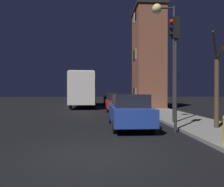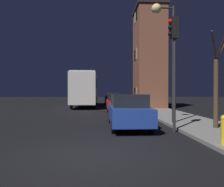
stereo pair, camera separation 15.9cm
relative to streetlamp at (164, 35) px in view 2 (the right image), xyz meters
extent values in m
plane|color=black|center=(-3.51, -4.95, -4.66)|extent=(120.00, 120.00, 0.00)
cube|color=brown|center=(1.67, 11.01, 0.40)|extent=(2.75, 3.96, 9.86)
cube|color=black|center=(1.67, 11.01, 5.48)|extent=(2.99, 4.20, 0.30)
cube|color=#E5C67F|center=(0.28, 10.53, -3.13)|extent=(0.03, 0.70, 1.10)
cube|color=black|center=(0.28, 11.49, -3.13)|extent=(0.03, 0.70, 1.10)
cube|color=#E5C67F|center=(0.28, 10.53, 0.80)|extent=(0.03, 0.70, 1.10)
cube|color=black|center=(0.28, 11.49, 0.80)|extent=(0.03, 0.70, 1.10)
cube|color=black|center=(0.28, 10.53, 4.73)|extent=(0.03, 0.70, 1.10)
cube|color=#E5C67F|center=(0.28, 11.49, 4.73)|extent=(0.03, 0.70, 1.10)
cylinder|color=#28282B|center=(0.47, 0.00, -1.53)|extent=(0.14, 0.14, 6.00)
cylinder|color=#28282B|center=(0.02, 0.00, 1.37)|extent=(0.90, 0.09, 0.09)
sphere|color=#F9E08C|center=(-0.43, 0.00, 1.32)|extent=(0.50, 0.50, 0.50)
cylinder|color=#28282B|center=(-0.16, -1.98, -2.67)|extent=(0.12, 0.12, 3.98)
cube|color=black|center=(-0.16, -1.98, -0.23)|extent=(0.30, 0.24, 0.90)
sphere|color=red|center=(-0.34, -1.98, 0.04)|extent=(0.20, 0.20, 0.20)
sphere|color=black|center=(-0.34, -1.98, -0.23)|extent=(0.20, 0.20, 0.20)
sphere|color=black|center=(-0.34, -1.98, -0.50)|extent=(0.20, 0.20, 0.20)
cylinder|color=#473323|center=(1.80, -1.71, -3.02)|extent=(0.21, 0.21, 3.02)
cylinder|color=#473323|center=(2.22, -1.53, -0.89)|extent=(0.92, 0.45, 1.28)
cylinder|color=#473323|center=(1.52, -2.07, -0.99)|extent=(0.66, 0.80, 1.10)
cylinder|color=#473323|center=(1.72, -2.25, -1.11)|extent=(0.26, 1.13, 0.87)
cube|color=beige|center=(-5.00, 13.77, -2.64)|extent=(2.50, 9.91, 3.08)
cube|color=black|center=(-5.00, 13.77, -2.09)|extent=(2.52, 9.12, 1.11)
cube|color=#B2B2B2|center=(-5.00, 13.77, -1.05)|extent=(2.38, 9.42, 0.12)
cylinder|color=black|center=(-3.84, 17.00, -4.18)|extent=(0.18, 0.96, 0.96)
cylinder|color=black|center=(-6.16, 17.00, -4.18)|extent=(0.18, 0.96, 0.96)
cylinder|color=black|center=(-3.84, 10.55, -4.18)|extent=(0.18, 0.96, 0.96)
cylinder|color=black|center=(-6.16, 10.55, -4.18)|extent=(0.18, 0.96, 0.96)
cube|color=navy|center=(-1.97, -0.59, -4.00)|extent=(1.74, 4.51, 0.74)
cube|color=black|center=(-1.97, -0.82, -3.34)|extent=(1.53, 2.34, 0.58)
cylinder|color=black|center=(-1.18, 0.87, -4.36)|extent=(0.18, 0.59, 0.59)
cylinder|color=black|center=(-2.75, 0.87, -4.36)|extent=(0.18, 0.59, 0.59)
cylinder|color=black|center=(-1.18, -2.06, -4.36)|extent=(0.18, 0.59, 0.59)
cylinder|color=black|center=(-2.75, -2.06, -4.36)|extent=(0.18, 0.59, 0.59)
cube|color=#B21E19|center=(-1.88, 8.37, -4.03)|extent=(1.73, 4.67, 0.64)
cube|color=black|center=(-1.88, 8.14, -3.47)|extent=(1.52, 2.43, 0.49)
cylinder|color=black|center=(-1.11, 9.89, -4.35)|extent=(0.18, 0.62, 0.62)
cylinder|color=black|center=(-2.66, 9.89, -4.35)|extent=(0.18, 0.62, 0.62)
cylinder|color=black|center=(-1.11, 6.86, -4.35)|extent=(0.18, 0.62, 0.62)
cylinder|color=black|center=(-2.66, 6.86, -4.35)|extent=(0.18, 0.62, 0.62)
cube|color=black|center=(-1.81, 16.97, -3.98)|extent=(1.85, 4.64, 0.74)
cube|color=black|center=(-1.81, 16.74, -3.36)|extent=(1.62, 2.41, 0.49)
cylinder|color=black|center=(-0.97, 18.47, -4.35)|extent=(0.18, 0.62, 0.62)
cylinder|color=black|center=(-2.64, 18.47, -4.35)|extent=(0.18, 0.62, 0.62)
cylinder|color=black|center=(-0.97, 15.46, -4.35)|extent=(0.18, 0.62, 0.62)
cylinder|color=black|center=(-2.64, 15.46, -4.35)|extent=(0.18, 0.62, 0.62)
cylinder|color=gold|center=(0.45, -4.69, -4.15)|extent=(0.20, 0.20, 0.75)
sphere|color=gold|center=(0.45, -4.69, -3.73)|extent=(0.21, 0.21, 0.21)
camera|label=1|loc=(-3.44, -11.07, -2.91)|focal=35.00mm
camera|label=2|loc=(-3.28, -11.08, -2.91)|focal=35.00mm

